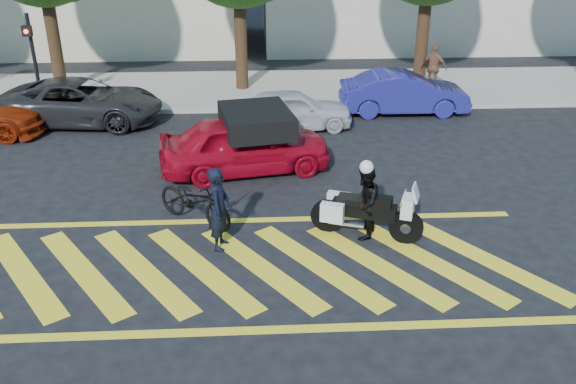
{
  "coord_description": "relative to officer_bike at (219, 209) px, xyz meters",
  "views": [
    {
      "loc": [
        0.49,
        -9.83,
        6.21
      ],
      "look_at": [
        1.08,
        1.08,
        1.05
      ],
      "focal_mm": 38.0,
      "sensor_mm": 36.0,
      "label": 1
    }
  ],
  "objects": [
    {
      "name": "signal_pole",
      "position": [
        -6.23,
        8.93,
        1.06
      ],
      "size": [
        0.28,
        0.43,
        3.2
      ],
      "color": "black",
      "rests_on": "ground"
    },
    {
      "name": "parked_mid_right",
      "position": [
        1.84,
        7.0,
        -0.24
      ],
      "size": [
        3.75,
        1.86,
        1.23
      ],
      "primitive_type": "imported",
      "rotation": [
        0.0,
        0.0,
        1.69
      ],
      "color": "silver",
      "rests_on": "ground"
    },
    {
      "name": "red_convertible",
      "position": [
        0.46,
        3.81,
        -0.13
      ],
      "size": [
        4.54,
        2.5,
        1.46
      ],
      "primitive_type": "imported",
      "rotation": [
        0.0,
        0.0,
        1.76
      ],
      "color": "#A8071B",
      "rests_on": "ground"
    },
    {
      "name": "parked_mid_left",
      "position": [
        -4.66,
        7.91,
        -0.17
      ],
      "size": [
        5.14,
        2.74,
        1.37
      ],
      "primitive_type": "imported",
      "rotation": [
        0.0,
        0.0,
        1.47
      ],
      "color": "black",
      "rests_on": "ground"
    },
    {
      "name": "officer_moto",
      "position": [
        2.9,
        0.27,
        -0.08
      ],
      "size": [
        0.82,
        0.92,
        1.56
      ],
      "primitive_type": "imported",
      "rotation": [
        0.0,
        0.0,
        -1.93
      ],
      "color": "black",
      "rests_on": "ground"
    },
    {
      "name": "crosswalk",
      "position": [
        0.24,
        -0.8,
        -0.85
      ],
      "size": [
        12.33,
        4.0,
        0.01
      ],
      "color": "yellow",
      "rests_on": "ground"
    },
    {
      "name": "police_motorcycle",
      "position": [
        2.92,
        0.29,
        -0.3
      ],
      "size": [
        2.22,
        1.19,
        1.03
      ],
      "rotation": [
        0.0,
        0.0,
        -0.36
      ],
      "color": "black",
      "rests_on": "ground"
    },
    {
      "name": "bicycle",
      "position": [
        -0.59,
        1.05,
        -0.33
      ],
      "size": [
        2.01,
        1.83,
        1.06
      ],
      "primitive_type": "imported",
      "rotation": [
        0.0,
        0.0,
        0.88
      ],
      "color": "black",
      "rests_on": "ground"
    },
    {
      "name": "parked_right",
      "position": [
        5.57,
        8.4,
        -0.18
      ],
      "size": [
        4.13,
        1.48,
        1.36
      ],
      "primitive_type": "imported",
      "rotation": [
        0.0,
        0.0,
        1.56
      ],
      "color": "navy",
      "rests_on": "ground"
    },
    {
      "name": "ground",
      "position": [
        0.27,
        -0.8,
        -0.86
      ],
      "size": [
        90.0,
        90.0,
        0.0
      ],
      "primitive_type": "plane",
      "color": "black",
      "rests_on": "ground"
    },
    {
      "name": "sidewalk",
      "position": [
        0.27,
        11.2,
        -0.78
      ],
      "size": [
        60.0,
        5.0,
        0.15
      ],
      "primitive_type": "cube",
      "color": "#9E998E",
      "rests_on": "ground"
    },
    {
      "name": "pedestrian_right",
      "position": [
        7.11,
        10.52,
        0.11
      ],
      "size": [
        1.02,
        0.88,
        1.64
      ],
      "primitive_type": "imported",
      "rotation": [
        0.0,
        0.0,
        2.53
      ],
      "color": "brown",
      "rests_on": "sidewalk"
    },
    {
      "name": "officer_bike",
      "position": [
        0.0,
        0.0,
        0.0
      ],
      "size": [
        0.52,
        0.69,
        1.72
      ],
      "primitive_type": "imported",
      "rotation": [
        0.0,
        0.0,
        1.39
      ],
      "color": "black",
      "rests_on": "ground"
    }
  ]
}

